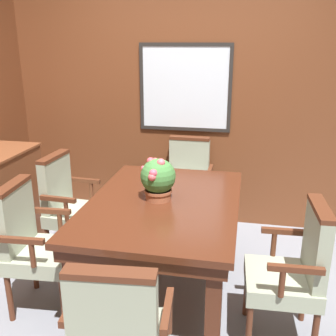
% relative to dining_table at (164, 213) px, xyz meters
% --- Properties ---
extents(ground_plane, '(14.00, 14.00, 0.00)m').
position_rel_dining_table_xyz_m(ground_plane, '(-0.01, -0.22, -0.67)').
color(ground_plane, gray).
extents(wall_back, '(7.20, 0.08, 2.45)m').
position_rel_dining_table_xyz_m(wall_back, '(-0.01, 1.40, 0.56)').
color(wall_back, brown).
rests_on(wall_back, ground_plane).
extents(dining_table, '(1.07, 1.51, 0.77)m').
position_rel_dining_table_xyz_m(dining_table, '(0.00, 0.00, 0.00)').
color(dining_table, '#4C2314').
rests_on(dining_table, ground_plane).
extents(chair_left_near, '(0.48, 0.52, 0.95)m').
position_rel_dining_table_xyz_m(chair_left_near, '(-0.87, -0.33, -0.15)').
color(chair_left_near, '#562B19').
rests_on(chair_left_near, ground_plane).
extents(chair_left_far, '(0.48, 0.51, 0.95)m').
position_rel_dining_table_xyz_m(chair_left_far, '(-0.92, 0.36, -0.15)').
color(chair_left_far, '#562B19').
rests_on(chair_left_far, ground_plane).
extents(chair_head_near, '(0.52, 0.49, 0.95)m').
position_rel_dining_table_xyz_m(chair_head_near, '(0.01, -1.10, -0.15)').
color(chair_head_near, '#562B19').
rests_on(chair_head_near, ground_plane).
extents(chair_right_near, '(0.47, 0.51, 0.95)m').
position_rel_dining_table_xyz_m(chair_right_near, '(0.90, -0.32, -0.15)').
color(chair_right_near, '#562B19').
rests_on(chair_right_near, ground_plane).
extents(chair_head_far, '(0.50, 0.46, 0.95)m').
position_rel_dining_table_xyz_m(chair_head_far, '(-0.00, 1.13, -0.15)').
color(chair_head_far, '#562B19').
rests_on(chair_head_far, ground_plane).
extents(potted_plant, '(0.25, 0.28, 0.32)m').
position_rel_dining_table_xyz_m(potted_plant, '(-0.05, 0.01, 0.26)').
color(potted_plant, '#9E5638').
rests_on(potted_plant, dining_table).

